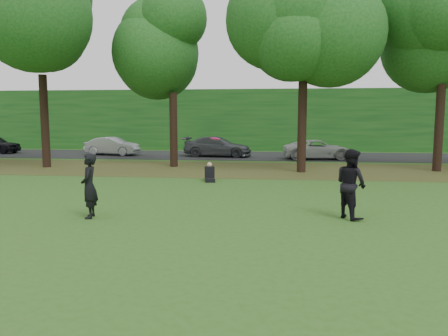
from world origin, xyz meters
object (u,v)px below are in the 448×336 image
(player_right, at_px, (351,184))
(frisbee, at_px, (215,139))
(seated_person, at_px, (210,174))
(player_left, at_px, (89,186))

(player_right, bearing_deg, frisbee, 61.92)
(frisbee, bearing_deg, seated_person, 99.97)
(player_left, bearing_deg, player_right, 82.09)
(frisbee, bearing_deg, player_left, -169.94)
(frisbee, relative_size, seated_person, 0.46)
(player_left, xyz_separation_m, player_right, (7.28, 0.82, 0.07))
(frisbee, bearing_deg, player_right, 3.08)
(player_right, height_order, seated_person, player_right)
(player_left, distance_m, seated_person, 7.62)
(player_left, height_order, player_right, player_right)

